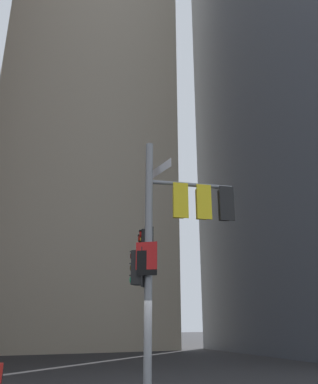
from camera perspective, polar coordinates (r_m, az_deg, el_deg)
name	(u,v)px	position (r m, az deg, el deg)	size (l,w,h in m)	color
building_mid_block	(84,63)	(42.43, -11.06, 18.37)	(14.31, 14.31, 54.60)	tan
signal_pole_assembly	(165,238)	(11.98, 0.95, -6.87)	(3.25, 2.45, 7.42)	gray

